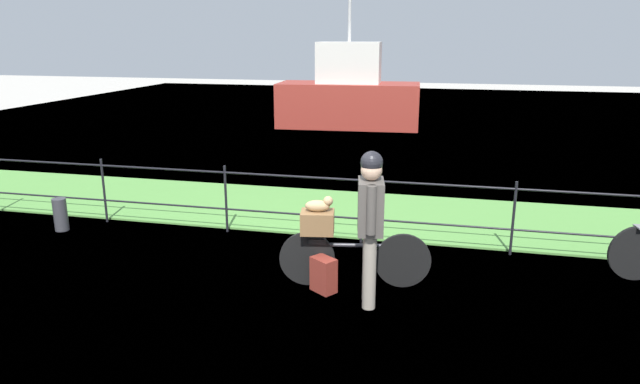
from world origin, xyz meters
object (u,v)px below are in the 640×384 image
(wooden_crate, at_px, (317,222))
(moored_boat_near, at_px, (349,96))
(terrier_dog, at_px, (320,205))
(backpack_on_paving, at_px, (324,275))
(mooring_bollard, at_px, (60,214))
(cyclist_person, at_px, (370,215))
(bicycle_main, at_px, (353,258))

(wooden_crate, relative_size, moored_boat_near, 0.08)
(terrier_dog, bearing_deg, backpack_on_paving, -62.60)
(wooden_crate, distance_m, backpack_on_paving, 0.60)
(mooring_bollard, bearing_deg, wooden_crate, -13.40)
(backpack_on_paving, bearing_deg, cyclist_person, 16.75)
(bicycle_main, height_order, terrier_dog, terrier_dog)
(bicycle_main, height_order, wooden_crate, wooden_crate)
(bicycle_main, bearing_deg, cyclist_person, -59.20)
(bicycle_main, height_order, backpack_on_paving, bicycle_main)
(terrier_dog, distance_m, mooring_bollard, 4.36)
(cyclist_person, distance_m, moored_boat_near, 12.33)
(mooring_bollard, bearing_deg, bicycle_main, -11.40)
(wooden_crate, xyz_separation_m, moored_boat_near, (-1.80, 11.74, 0.20))
(wooden_crate, height_order, mooring_bollard, wooden_crate)
(backpack_on_paving, bearing_deg, terrier_dog, 153.31)
(wooden_crate, height_order, moored_boat_near, moored_boat_near)
(wooden_crate, relative_size, backpack_on_paving, 0.93)
(bicycle_main, relative_size, wooden_crate, 4.60)
(bicycle_main, bearing_deg, terrier_dog, -170.02)
(terrier_dog, relative_size, mooring_bollard, 0.66)
(wooden_crate, xyz_separation_m, mooring_bollard, (-4.16, 0.99, -0.52))
(bicycle_main, distance_m, mooring_bollard, 4.65)
(cyclist_person, bearing_deg, wooden_crate, 152.13)
(mooring_bollard, bearing_deg, terrier_dog, -13.26)
(bicycle_main, distance_m, moored_boat_near, 11.89)
(cyclist_person, bearing_deg, bicycle_main, 120.80)
(backpack_on_paving, xyz_separation_m, moored_boat_near, (-1.91, 11.90, 0.77))
(bicycle_main, bearing_deg, backpack_on_paving, -142.58)
(terrier_dog, height_order, cyclist_person, cyclist_person)
(cyclist_person, distance_m, mooring_bollard, 5.04)
(terrier_dog, distance_m, cyclist_person, 0.71)
(wooden_crate, distance_m, moored_boat_near, 11.88)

